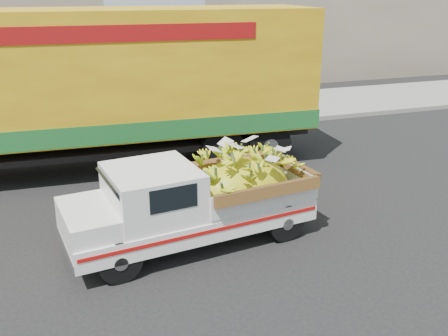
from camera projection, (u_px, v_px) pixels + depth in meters
name	position (u px, v px, depth m)	size (l,w,h in m)	color
ground	(140.00, 253.00, 8.49)	(100.00, 100.00, 0.00)	black
curb	(98.00, 138.00, 14.63)	(60.00, 0.25, 0.15)	gray
sidewalk	(92.00, 121.00, 16.50)	(60.00, 4.00, 0.14)	gray
building_right	(351.00, 12.00, 25.90)	(14.00, 6.00, 6.00)	gray
pickup_truck	(208.00, 197.00, 8.71)	(4.42, 2.10, 1.49)	black
semi_trailer	(66.00, 85.00, 11.51)	(12.03, 3.06, 3.80)	black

